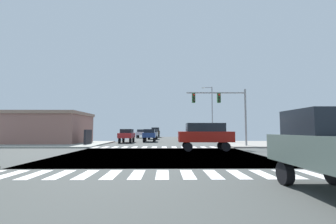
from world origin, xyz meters
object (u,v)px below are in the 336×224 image
object	(u,v)px
sedan_leading_3	(150,134)
pickup_middle_2	(156,132)
sedan_trailing_4	(141,133)
bank_building	(35,128)
sedan_queued_2	(127,135)
traffic_signal_mast	(222,104)
suv_inner_2	(205,134)
sedan_nearside_1	(153,133)
street_lamp	(211,109)

from	to	relation	value
sedan_leading_3	pickup_middle_2	xyz separation A→B (m)	(0.00, 21.12, 0.17)
sedan_trailing_4	pickup_middle_2	size ratio (longest dim) A/B	0.84
bank_building	sedan_queued_2	world-z (taller)	bank_building
traffic_signal_mast	bank_building	xyz separation A→B (m)	(-22.86, 6.34, -2.44)
sedan_queued_2	suv_inner_2	bearing A→B (deg)	125.10
bank_building	sedan_queued_2	distance (m)	11.79
traffic_signal_mast	sedan_nearside_1	xyz separation A→B (m)	(-8.29, 20.16, -3.35)
traffic_signal_mast	sedan_leading_3	world-z (taller)	traffic_signal_mast
traffic_signal_mast	bank_building	bearing A→B (deg)	164.49
traffic_signal_mast	sedan_queued_2	xyz separation A→B (m)	(-11.29, 8.41, -3.35)
sedan_leading_3	pickup_middle_2	size ratio (longest dim) A/B	0.84
bank_building	suv_inner_2	bearing A→B (deg)	-27.17
pickup_middle_2	traffic_signal_mast	bearing A→B (deg)	104.55
sedan_nearside_1	street_lamp	bearing A→B (deg)	144.18
sedan_queued_2	suv_inner_2	xyz separation A→B (m)	(8.80, -12.52, 0.28)
traffic_signal_mast	pickup_middle_2	world-z (taller)	traffic_signal_mast
bank_building	sedan_nearside_1	world-z (taller)	bank_building
sedan_leading_3	sedan_trailing_4	distance (m)	17.02
sedan_queued_2	sedan_trailing_4	xyz separation A→B (m)	(0.00, 19.16, 0.00)
bank_building	sedan_nearside_1	distance (m)	20.10
sedan_leading_3	sedan_trailing_4	size ratio (longest dim) A/B	1.00
street_lamp	sedan_trailing_4	distance (m)	19.61
sedan_nearside_1	sedan_queued_2	distance (m)	12.12
sedan_queued_2	pickup_middle_2	world-z (taller)	pickup_middle_2
street_lamp	suv_inner_2	size ratio (longest dim) A/B	1.90
street_lamp	pickup_middle_2	xyz separation A→B (m)	(-9.68, 18.77, -3.88)
traffic_signal_mast	sedan_trailing_4	world-z (taller)	traffic_signal_mast
street_lamp	pickup_middle_2	world-z (taller)	street_lamp
street_lamp	sedan_leading_3	world-z (taller)	street_lamp
sedan_nearside_1	pickup_middle_2	world-z (taller)	pickup_middle_2
bank_building	sedan_nearside_1	size ratio (longest dim) A/B	3.36
traffic_signal_mast	bank_building	size ratio (longest dim) A/B	0.43
street_lamp	sedan_queued_2	world-z (taller)	street_lamp
sedan_trailing_4	pickup_middle_2	distance (m)	5.31
sedan_queued_2	bank_building	bearing A→B (deg)	10.13
sedan_nearside_1	sedan_queued_2	size ratio (longest dim) A/B	1.00
pickup_middle_2	bank_building	bearing A→B (deg)	60.35
bank_building	suv_inner_2	xyz separation A→B (m)	(20.37, -10.45, -0.64)
street_lamp	sedan_leading_3	bearing A→B (deg)	-166.36
traffic_signal_mast	sedan_trailing_4	bearing A→B (deg)	112.27
sedan_nearside_1	pickup_middle_2	size ratio (longest dim) A/B	0.84
street_lamp	pickup_middle_2	size ratio (longest dim) A/B	1.71
traffic_signal_mast	sedan_queued_2	bearing A→B (deg)	143.32
bank_building	sedan_queued_2	xyz separation A→B (m)	(11.57, 2.07, -0.91)
sedan_trailing_4	pickup_middle_2	world-z (taller)	pickup_middle_2
traffic_signal_mast	sedan_trailing_4	distance (m)	29.98
suv_inner_2	sedan_trailing_4	bearing A→B (deg)	-164.48
street_lamp	suv_inner_2	bearing A→B (deg)	-102.67
sedan_leading_3	pickup_middle_2	world-z (taller)	pickup_middle_2
bank_building	sedan_queued_2	bearing A→B (deg)	10.13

